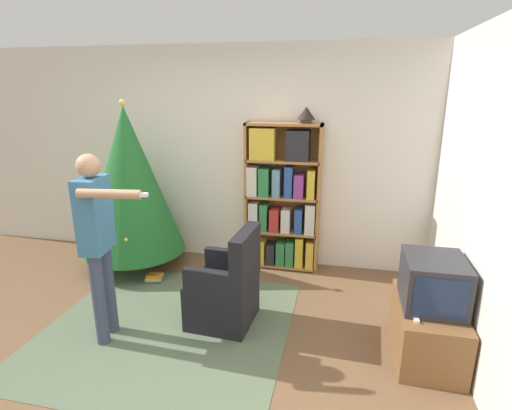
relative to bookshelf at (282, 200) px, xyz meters
name	(u,v)px	position (x,y,z in m)	size (l,w,h in m)	color
ground_plane	(168,351)	(-0.65, -1.85, -0.84)	(14.00, 14.00, 0.00)	brown
wall_back	(233,157)	(-0.65, 0.21, 0.46)	(8.00, 0.10, 2.60)	silver
area_rug	(168,328)	(-0.80, -1.53, -0.84)	(2.17, 2.13, 0.01)	#56664C
bookshelf	(282,200)	(0.00, 0.00, 0.00)	(0.87, 0.26, 1.74)	#A8703D
tv_stand	(427,330)	(1.42, -1.41, -0.61)	(0.48, 0.82, 0.46)	brown
television	(433,282)	(1.42, -1.41, -0.19)	(0.45, 0.53, 0.40)	#28282D
game_remote	(416,318)	(1.28, -1.66, -0.37)	(0.04, 0.12, 0.02)	white
christmas_tree	(130,181)	(-1.73, -0.38, 0.23)	(1.19, 1.19, 1.99)	#4C3323
armchair	(226,290)	(-0.30, -1.31, -0.52)	(0.60, 0.59, 0.92)	black
standing_person	(98,234)	(-1.25, -1.76, 0.12)	(0.67, 0.47, 1.62)	#38425B
table_lamp	(306,114)	(0.25, 0.01, 1.00)	(0.20, 0.20, 0.18)	#473828
book_pile_near_tree	(154,278)	(-1.34, -0.71, -0.80)	(0.21, 0.17, 0.08)	#284C93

